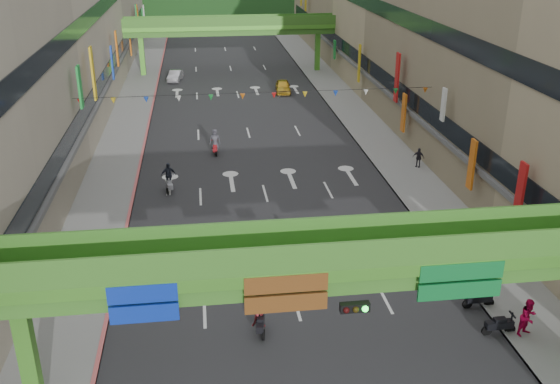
{
  "coord_description": "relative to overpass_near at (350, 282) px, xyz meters",
  "views": [
    {
      "loc": [
        -4.19,
        -13.87,
        17.24
      ],
      "look_at": [
        0.0,
        18.0,
        3.5
      ],
      "focal_mm": 40.0,
      "sensor_mm": 36.0,
      "label": 1
    }
  ],
  "objects": [
    {
      "name": "bunting_string",
      "position": [
        -0.93,
        24.62,
        0.75
      ],
      "size": [
        26.0,
        0.36,
        0.47
      ],
      "color": "black",
      "rests_on": "ground"
    },
    {
      "name": "scooter_rider_near",
      "position": [
        0.47,
        8.93,
        -4.25
      ],
      "size": [
        0.69,
        1.6,
        2.05
      ],
      "color": "black",
      "rests_on": "ground"
    },
    {
      "name": "building_row_right",
      "position": [
        18.0,
        44.62,
        4.25
      ],
      "size": [
        12.8,
        95.0,
        19.0
      ],
      "color": "gray",
      "rests_on": "ground"
    },
    {
      "name": "sidewalk_right",
      "position": [
        10.07,
        44.62,
        -5.13
      ],
      "size": [
        4.0,
        140.0,
        0.15
      ],
      "primitive_type": "cube",
      "color": "gray",
      "rests_on": "ground"
    },
    {
      "name": "pedestrian_red",
      "position": [
        9.03,
        2.62,
        -4.3
      ],
      "size": [
        1.08,
        0.98,
        1.81
      ],
      "primitive_type": "imported",
      "rotation": [
        0.0,
        0.0,
        0.41
      ],
      "color": "#BB0538",
      "rests_on": "ground"
    },
    {
      "name": "parked_scooter_row",
      "position": [
        7.87,
        7.34,
        -4.68
      ],
      "size": [
        1.6,
        9.35,
        1.08
      ],
      "color": "black",
      "rests_on": "ground"
    },
    {
      "name": "scooter_rider_left",
      "position": [
        -7.58,
        21.8,
        -4.11
      ],
      "size": [
        1.13,
        1.59,
        2.16
      ],
      "color": "#95949D",
      "rests_on": "ground"
    },
    {
      "name": "curb_left",
      "position": [
        -10.03,
        44.62,
        -5.12
      ],
      "size": [
        0.2,
        140.0,
        0.18
      ],
      "primitive_type": "cube",
      "color": "#CC5959",
      "rests_on": "ground"
    },
    {
      "name": "road_slab",
      "position": [
        -0.93,
        44.62,
        -5.2
      ],
      "size": [
        18.0,
        140.0,
        0.02
      ],
      "primitive_type": "cube",
      "color": "#28282B",
      "rests_on": "ground"
    },
    {
      "name": "pedestrian_dark",
      "position": [
        11.27,
        23.92,
        -4.45
      ],
      "size": [
        0.94,
        0.78,
        1.5
      ],
      "primitive_type": "imported",
      "rotation": [
        0.0,
        0.0,
        -0.57
      ],
      "color": "black",
      "rests_on": "ground"
    },
    {
      "name": "overpass_far",
      "position": [
        -0.93,
        59.62,
        0.2
      ],
      "size": [
        28.0,
        2.2,
        7.1
      ],
      "color": "#4C9E2D",
      "rests_on": "ground"
    },
    {
      "name": "sidewalk_left",
      "position": [
        -11.93,
        44.62,
        -5.13
      ],
      "size": [
        4.0,
        140.0,
        0.15
      ],
      "primitive_type": "cube",
      "color": "gray",
      "rests_on": "ground"
    },
    {
      "name": "scooter_rider_mid",
      "position": [
        -2.9,
        4.52,
        -4.18
      ],
      "size": [
        0.89,
        1.6,
        2.0
      ],
      "color": "black",
      "rests_on": "ground"
    },
    {
      "name": "building_row_left",
      "position": [
        -19.86,
        44.62,
        4.25
      ],
      "size": [
        12.8,
        95.0,
        19.0
      ],
      "color": "#9E937F",
      "rests_on": "ground"
    },
    {
      "name": "car_yellow",
      "position": [
        4.17,
        48.88,
        -4.51
      ],
      "size": [
        2.01,
        4.21,
        1.39
      ],
      "primitive_type": "imported",
      "rotation": [
        0.0,
        0.0,
        -0.09
      ],
      "color": "gold",
      "rests_on": "ground"
    },
    {
      "name": "overpass_near",
      "position": [
        0.0,
        0.0,
        0.0
      ],
      "size": [
        28.0,
        12.27,
        7.1
      ],
      "color": "#4C9E2D",
      "rests_on": "ground"
    },
    {
      "name": "scooter_rider_far",
      "position": [
        -4.08,
        29.27,
        -4.12
      ],
      "size": [
        0.92,
        1.6,
        2.13
      ],
      "color": "maroon",
      "rests_on": "ground"
    },
    {
      "name": "pedestrian_blue",
      "position": [
        10.8,
        7.21,
        -4.35
      ],
      "size": [
        0.95,
        0.85,
        1.72
      ],
      "primitive_type": "imported",
      "rotation": [
        0.0,
        0.0,
        2.61
      ],
      "color": "#304457",
      "rests_on": "ground"
    },
    {
      "name": "car_silver",
      "position": [
        -7.93,
        56.14,
        -4.57
      ],
      "size": [
        1.96,
        4.01,
        1.27
      ],
      "primitive_type": "imported",
      "rotation": [
        0.0,
        0.0,
        -0.17
      ],
      "color": "#B9B7BE",
      "rests_on": "ground"
    },
    {
      "name": "curb_right",
      "position": [
        8.17,
        44.62,
        -5.12
      ],
      "size": [
        0.2,
        140.0,
        0.18
      ],
      "primitive_type": "cube",
      "color": "gray",
      "rests_on": "ground"
    }
  ]
}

